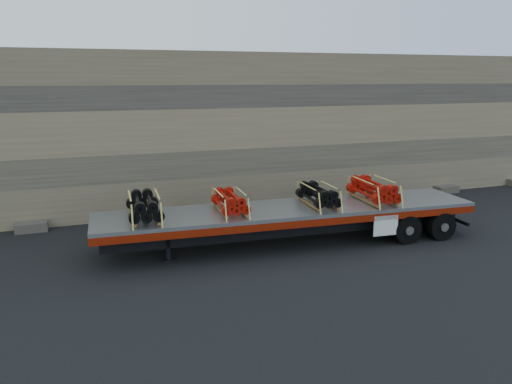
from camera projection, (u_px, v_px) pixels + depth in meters
ground at (264, 245)px, 17.97m from camera, size 120.00×120.00×0.00m
rock_wall at (215, 131)px, 23.15m from camera, size 44.00×3.00×7.00m
trailer at (289, 226)px, 18.03m from camera, size 13.84×3.41×1.37m
bundle_front at (144, 207)px, 16.38m from camera, size 1.20×2.22×0.77m
bundle_midfront at (230, 202)px, 17.19m from camera, size 1.07×1.97×0.68m
bundle_midrear at (318, 196)px, 18.10m from camera, size 1.11×2.04×0.71m
bundle_rear at (373, 191)px, 18.71m from camera, size 1.24×2.28×0.79m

